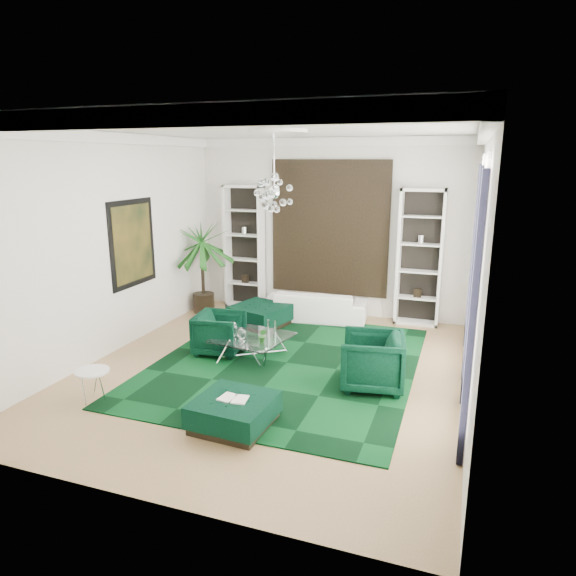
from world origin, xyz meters
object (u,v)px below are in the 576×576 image
at_px(armchair_left, 220,333).
at_px(ottoman_side, 260,316).
at_px(coffee_table, 253,347).
at_px(ottoman_front, 234,413).
at_px(side_table, 94,386).
at_px(palm, 202,256).
at_px(armchair_right, 372,361).
at_px(sofa, 316,305).

distance_m(armchair_left, ottoman_side, 1.63).
distance_m(coffee_table, ottoman_front, 2.34).
relative_size(armchair_left, coffee_table, 0.71).
relative_size(coffee_table, side_table, 2.40).
distance_m(ottoman_side, palm, 1.98).
relative_size(armchair_right, ottoman_side, 0.93).
bearing_deg(armchair_left, side_table, 152.57).
relative_size(sofa, side_table, 4.54).
height_order(sofa, armchair_right, armchair_right).
bearing_deg(ottoman_side, armchair_left, -93.41).
height_order(coffee_table, ottoman_side, ottoman_side).
xyz_separation_m(armchair_right, coffee_table, (-2.16, 0.48, -0.23)).
xyz_separation_m(sofa, armchair_right, (1.76, -2.96, 0.11)).
distance_m(armchair_right, palm, 5.12).
xyz_separation_m(coffee_table, ottoman_side, (-0.55, 1.65, 0.03)).
xyz_separation_m(armchair_left, palm, (-1.48, 2.14, 0.92)).
height_order(side_table, palm, palm).
height_order(sofa, ottoman_front, sofa).
height_order(sofa, ottoman_side, sofa).
height_order(coffee_table, side_table, side_table).
height_order(sofa, coffee_table, sofa).
height_order(armchair_right, palm, palm).
relative_size(sofa, ottoman_side, 2.16).
bearing_deg(side_table, ottoman_side, 76.52).
bearing_deg(palm, armchair_right, -31.83).
height_order(sofa, armchair_left, armchair_left).
distance_m(coffee_table, side_table, 2.70).
bearing_deg(armchair_left, armchair_right, -107.71).
height_order(ottoman_side, palm, palm).
xyz_separation_m(ottoman_side, ottoman_front, (1.25, -3.88, -0.03)).
xyz_separation_m(ottoman_side, side_table, (-0.94, -3.91, 0.01)).
height_order(armchair_left, coffee_table, armchair_left).
xyz_separation_m(coffee_table, ottoman_front, (0.70, -2.23, -0.01)).
bearing_deg(side_table, sofa, 68.25).
relative_size(ottoman_front, side_table, 2.01).
bearing_deg(ottoman_front, coffee_table, 107.39).
relative_size(armchair_right, coffee_table, 0.81).
bearing_deg(armchair_right, coffee_table, -111.92).
relative_size(coffee_table, ottoman_front, 1.20).
xyz_separation_m(coffee_table, side_table, (-1.49, -2.25, 0.03)).
xyz_separation_m(sofa, ottoman_side, (-0.95, -0.82, -0.09)).
distance_m(coffee_table, palm, 3.24).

